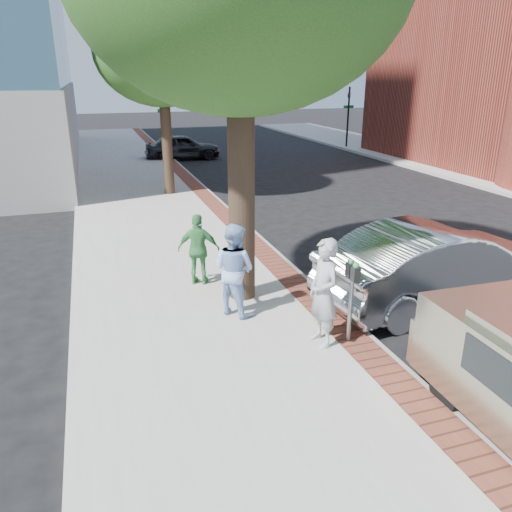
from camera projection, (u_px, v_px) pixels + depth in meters
name	position (u px, v px, depth m)	size (l,w,h in m)	color
ground	(305.00, 340.00, 8.94)	(120.00, 120.00, 0.00)	black
sidewalk	(159.00, 224.00, 15.60)	(5.00, 60.00, 0.15)	#9E9991
brick_strip	(226.00, 216.00, 16.23)	(0.60, 60.00, 0.01)	brown
curb	(237.00, 218.00, 16.36)	(0.10, 60.00, 0.15)	gray
signal_near	(164.00, 117.00, 28.06)	(0.70, 0.15, 3.80)	black
signal_far	(348.00, 113.00, 31.49)	(0.70, 0.15, 3.80)	black
tree_far	(161.00, 50.00, 17.68)	(4.80, 4.80, 7.14)	black
parking_meter	(352.00, 284.00, 8.28)	(0.12, 0.32, 1.47)	gray
person_gray	(324.00, 293.00, 8.24)	(0.68, 0.45, 1.87)	#A5A5AA
person_officer	(234.00, 269.00, 9.37)	(0.87, 0.67, 1.78)	#98B9EA
person_green	(199.00, 249.00, 10.76)	(0.92, 0.38, 1.57)	#44964E
sedan_silver	(438.00, 265.00, 10.17)	(1.78, 5.09, 1.68)	#A4A7AB
bg_car	(182.00, 147.00, 27.87)	(1.66, 4.12, 1.40)	black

